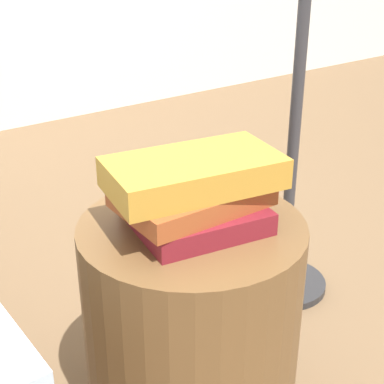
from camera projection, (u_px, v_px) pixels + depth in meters
side_table at (192, 323)px, 1.16m from camera, size 0.42×0.42×0.44m
book_maroon at (195, 214)px, 1.06m from camera, size 0.25×0.23×0.04m
book_rust at (193, 194)px, 1.04m from camera, size 0.25×0.17×0.04m
book_ochre at (194, 173)px, 1.02m from camera, size 0.32×0.21×0.05m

